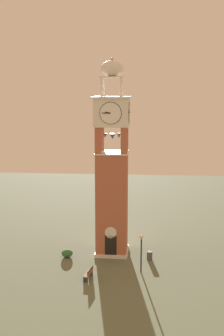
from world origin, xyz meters
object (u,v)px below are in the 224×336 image
object	(u,v)px
lamp_post	(141,246)
park_bench	(89,273)
trash_bin	(150,256)
clock_tower	(112,175)

from	to	relation	value
lamp_post	park_bench	bearing A→B (deg)	-158.85
park_bench	trash_bin	world-z (taller)	park_bench
clock_tower	lamp_post	bearing A→B (deg)	-56.49
lamp_post	trash_bin	bearing A→B (deg)	75.51
park_bench	trash_bin	size ratio (longest dim) A/B	2.06
lamp_post	trash_bin	size ratio (longest dim) A/B	4.29
trash_bin	clock_tower	bearing A→B (deg)	158.01
park_bench	trash_bin	xyz separation A→B (m)	(5.15, 4.63, -0.08)
park_bench	lamp_post	size ratio (longest dim) A/B	0.48
clock_tower	park_bench	xyz separation A→B (m)	(-1.47, -6.12, -7.28)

